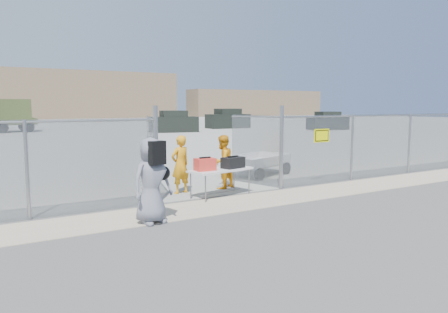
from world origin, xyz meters
TOP-DOWN VIEW (x-y plane):
  - ground at (0.00, 0.00)m, footprint 160.00×160.00m
  - tarmac_inside at (0.00, 42.00)m, footprint 160.00×80.00m
  - dirt_strip at (0.00, 1.00)m, footprint 44.00×1.60m
  - distant_hills at (5.00, 78.00)m, footprint 140.00×6.00m
  - chain_link_fence at (0.00, 2.00)m, footprint 40.00×0.20m
  - folding_table at (-0.14, 1.94)m, footprint 1.94×1.12m
  - orange_bag at (-0.66, 1.89)m, footprint 0.53×0.36m
  - black_duffel at (0.23, 1.90)m, footprint 0.69×0.50m
  - security_worker_left at (-0.91, 2.89)m, footprint 0.68×0.53m
  - security_worker_right at (0.51, 2.93)m, footprint 0.95×0.85m
  - visitor at (-2.78, 0.35)m, footprint 1.00×0.76m
  - utility_trailer at (2.79, 4.39)m, footprint 3.63×2.74m
  - parked_vehicle_near at (10.78, 29.03)m, footprint 4.60×2.67m
  - parked_vehicle_mid at (18.77, 32.40)m, footprint 4.67×2.25m
  - parked_vehicle_far at (25.90, 24.54)m, footprint 4.29×2.60m

SIDE VIEW (x-z plane):
  - ground at x=0.00m, z-range 0.00..0.00m
  - tarmac_inside at x=0.00m, z-range 0.00..0.01m
  - dirt_strip at x=0.00m, z-range 0.00..0.01m
  - folding_table at x=-0.14m, z-range 0.00..0.77m
  - utility_trailer at x=2.79m, z-range 0.00..0.79m
  - security_worker_right at x=0.51m, z-range 0.00..1.62m
  - security_worker_left at x=-0.91m, z-range 0.00..1.67m
  - parked_vehicle_far at x=25.90m, z-range 0.00..1.81m
  - visitor at x=-2.78m, z-range 0.00..1.84m
  - black_duffel at x=0.23m, z-range 0.77..1.08m
  - orange_bag at x=-0.66m, z-range 0.77..1.10m
  - parked_vehicle_near at x=10.78m, z-range 0.00..1.96m
  - parked_vehicle_mid at x=18.77m, z-range 0.00..2.08m
  - chain_link_fence at x=0.00m, z-range 0.00..2.20m
  - distant_hills at x=5.00m, z-range 0.00..9.00m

